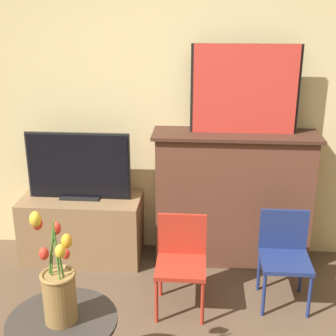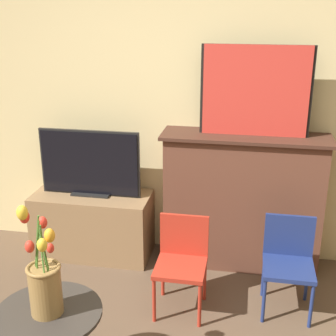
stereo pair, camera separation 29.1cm
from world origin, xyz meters
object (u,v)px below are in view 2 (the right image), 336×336
Objects in this scene: painting at (256,91)px; tv_monitor at (90,164)px; chair_red at (182,258)px; chair_blue at (288,258)px; vase_tulips at (44,281)px.

painting is 1.40m from tv_monitor.
tv_monitor is 1.25× the size of chair_red.
vase_tulips is (-1.26, -1.03, 0.34)m from chair_blue.
chair_blue is at bearing -61.73° from painting.
chair_red is at bearing -122.81° from painting.
tv_monitor is 1.42× the size of vase_tulips.
chair_blue is 1.66m from vase_tulips.
chair_red is 1.00× the size of chair_blue.
tv_monitor is 1.25× the size of chair_blue.
painting is 0.97× the size of tv_monitor.
painting reaches higher than tv_monitor.
chair_red is at bearing -170.16° from chair_blue.
painting is 1.96m from vase_tulips.
painting is at bearing 58.06° from vase_tulips.
vase_tulips is at bearing -79.23° from tv_monitor.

